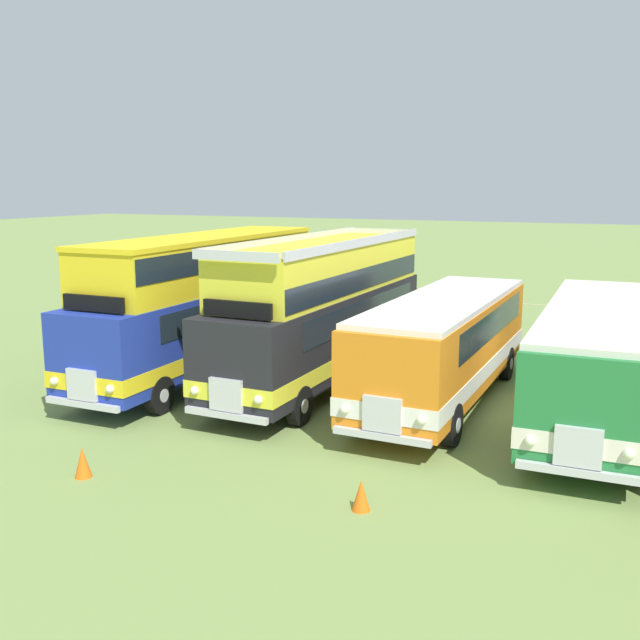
% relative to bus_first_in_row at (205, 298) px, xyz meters
% --- Properties ---
extents(ground_plane, '(200.00, 200.00, 0.00)m').
position_rel_bus_first_in_row_xyz_m(ground_plane, '(9.81, 0.17, -2.48)').
color(ground_plane, '#7A934C').
extents(bus_first_in_row, '(2.73, 11.43, 4.49)m').
position_rel_bus_first_in_row_xyz_m(bus_first_in_row, '(0.00, 0.00, 0.00)').
color(bus_first_in_row, '#1E339E').
rests_on(bus_first_in_row, ground).
extents(bus_second_in_row, '(2.71, 11.12, 4.52)m').
position_rel_bus_first_in_row_xyz_m(bus_second_in_row, '(3.92, 0.60, -0.11)').
color(bus_second_in_row, black).
rests_on(bus_second_in_row, ground).
extents(bus_third_in_row, '(2.70, 10.15, 2.99)m').
position_rel_bus_first_in_row_xyz_m(bus_third_in_row, '(7.85, 0.20, -0.72)').
color(bus_third_in_row, orange).
rests_on(bus_third_in_row, ground).
extents(bus_fourth_in_row, '(2.82, 11.28, 2.99)m').
position_rel_bus_first_in_row_xyz_m(bus_fourth_in_row, '(11.77, 0.43, -0.72)').
color(bus_fourth_in_row, '#237538').
rests_on(bus_fourth_in_row, ground).
extents(cone_mid_row, '(0.36, 0.36, 0.61)m').
position_rel_bus_first_in_row_xyz_m(cone_mid_row, '(8.26, -7.32, -2.17)').
color(cone_mid_row, orange).
rests_on(cone_mid_row, ground).
extents(cone_far_end, '(0.36, 0.36, 0.66)m').
position_rel_bus_first_in_row_xyz_m(cone_far_end, '(2.35, -8.29, -2.15)').
color(cone_far_end, orange).
rests_on(cone_far_end, ground).
extents(rope_fence_line, '(25.69, 0.08, 1.05)m').
position_rel_bus_first_in_row_xyz_m(rope_fence_line, '(9.81, 12.76, -1.79)').
color(rope_fence_line, '#8C704C').
rests_on(rope_fence_line, ground).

